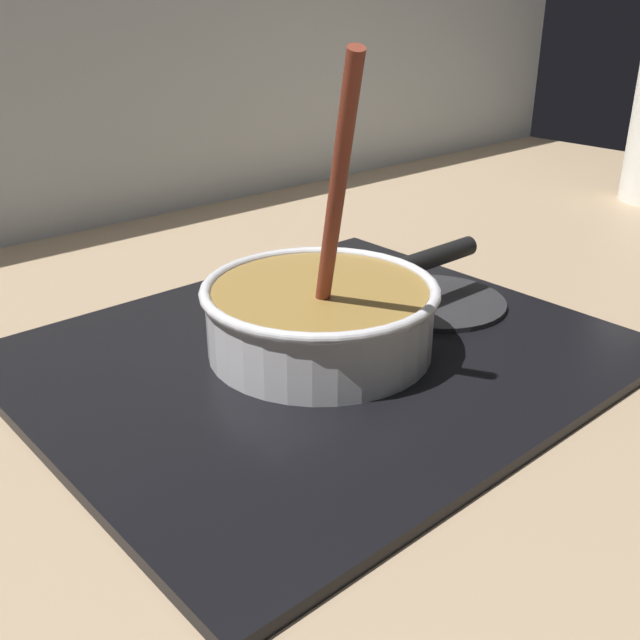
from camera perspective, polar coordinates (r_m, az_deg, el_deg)
The scene contains 6 objects.
ground at distance 0.65m, azimuth 14.14°, elevation -10.51°, with size 2.40×1.60×0.04m, color #9E8466.
backsplash_wall at distance 1.17m, azimuth -19.65°, elevation 19.75°, with size 2.40×0.02×0.55m, color silver.
hob_plate at distance 0.74m, azimuth -0.00°, elevation -2.76°, with size 0.56×0.48×0.01m, color black.
burner_ring at distance 0.73m, azimuth -0.00°, elevation -2.06°, with size 0.16×0.16×0.01m, color #592D0C.
spare_burner at distance 0.85m, azimuth 8.95°, elevation 1.41°, with size 0.16×0.16×0.01m, color #262628.
cooking_pan at distance 0.72m, azimuth 0.10°, elevation 0.45°, with size 0.35×0.23×0.29m.
Camera 1 is at (-0.46, -0.28, 0.34)m, focal length 41.18 mm.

